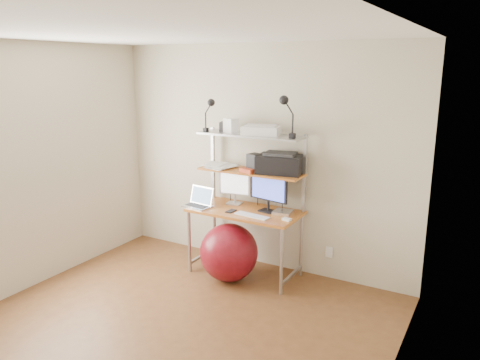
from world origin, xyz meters
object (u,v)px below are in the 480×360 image
object	(u,v)px
monitor_silver	(235,185)
printer	(280,163)
laptop	(199,202)
monitor_black	(269,190)
exercise_ball	(229,252)

from	to	relation	value
monitor_silver	printer	world-z (taller)	printer
monitor_silver	laptop	size ratio (longest dim) A/B	1.19
monitor_black	exercise_ball	world-z (taller)	monitor_black
exercise_ball	printer	bearing A→B (deg)	44.84
laptop	exercise_ball	distance (m)	0.65
laptop	exercise_ball	world-z (taller)	laptop
monitor_black	printer	world-z (taller)	printer
monitor_silver	monitor_black	bearing A→B (deg)	-19.75
monitor_black	printer	size ratio (longest dim) A/B	0.91
printer	exercise_ball	size ratio (longest dim) A/B	0.83
monitor_silver	monitor_black	distance (m)	0.46
monitor_silver	laptop	xyz separation A→B (m)	(-0.30, -0.28, -0.17)
monitor_black	laptop	distance (m)	0.80
laptop	monitor_black	bearing A→B (deg)	22.92
printer	monitor_silver	bearing A→B (deg)	172.73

